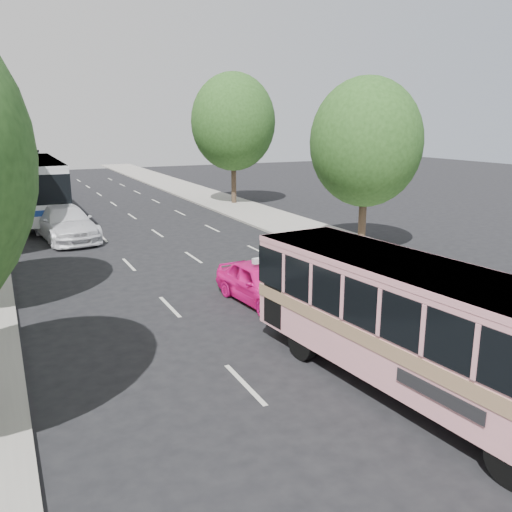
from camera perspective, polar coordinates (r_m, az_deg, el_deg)
ground at (r=15.32m, az=2.23°, el=-8.83°), size 120.00×120.00×0.00m
sidewalk_right at (r=36.30m, az=-0.56°, el=4.67°), size 4.00×90.00×0.12m
tree_right_near at (r=25.58m, az=11.74°, el=12.06°), size 5.10×5.10×7.95m
tree_right_far at (r=39.66m, az=-2.28°, el=14.25°), size 6.00×6.00×9.35m
pink_bus at (r=12.30m, az=16.56°, el=-6.13°), size 3.29×9.41×2.94m
pink_taxi at (r=18.15m, az=0.46°, el=-2.84°), size 2.00×4.16×1.37m
white_pickup at (r=29.51m, az=-19.42°, el=3.29°), size 3.13×6.21×1.73m
tour_coach_front at (r=36.01m, az=-22.19°, el=7.08°), size 2.73×12.46×3.73m
tour_coach_rear at (r=48.88m, az=-23.21°, el=8.30°), size 3.42×11.50×3.39m
taxi_roof_sign at (r=17.94m, az=0.46°, el=-0.47°), size 0.56×0.23×0.18m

